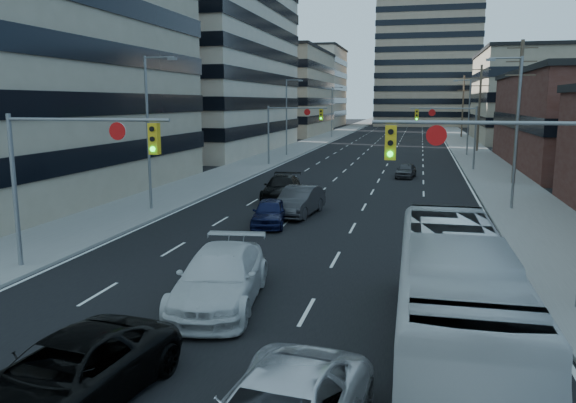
# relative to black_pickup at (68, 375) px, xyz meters

# --- Properties ---
(road_surface) EXTENTS (18.00, 300.00, 0.02)m
(road_surface) POSITION_rel_black_pickup_xyz_m (2.01, 130.57, -0.76)
(road_surface) COLOR black
(road_surface) RESTS_ON ground
(sidewalk_left) EXTENTS (5.00, 300.00, 0.15)m
(sidewalk_left) POSITION_rel_black_pickup_xyz_m (-9.49, 130.57, -0.69)
(sidewalk_left) COLOR slate
(sidewalk_left) RESTS_ON ground
(sidewalk_right) EXTENTS (5.00, 300.00, 0.15)m
(sidewalk_right) POSITION_rel_black_pickup_xyz_m (13.51, 130.57, -0.69)
(sidewalk_right) COLOR slate
(sidewalk_right) RESTS_ON ground
(office_left_mid) EXTENTS (26.00, 34.00, 28.00)m
(office_left_mid) POSITION_rel_black_pickup_xyz_m (-24.99, 60.57, 13.23)
(office_left_mid) COLOR #ADA089
(office_left_mid) RESTS_ON ground
(office_left_far) EXTENTS (20.00, 30.00, 16.00)m
(office_left_far) POSITION_rel_black_pickup_xyz_m (-21.99, 100.57, 7.23)
(office_left_far) COLOR gray
(office_left_far) RESTS_ON ground
(office_right_far) EXTENTS (22.00, 28.00, 14.00)m
(office_right_far) POSITION_rel_black_pickup_xyz_m (27.01, 88.57, 6.23)
(office_right_far) COLOR gray
(office_right_far) RESTS_ON ground
(apartment_tower) EXTENTS (26.00, 26.00, 58.00)m
(apartment_tower) POSITION_rel_black_pickup_xyz_m (8.01, 150.57, 28.23)
(apartment_tower) COLOR gray
(apartment_tower) RESTS_ON ground
(bg_block_left) EXTENTS (24.00, 24.00, 20.00)m
(bg_block_left) POSITION_rel_black_pickup_xyz_m (-25.99, 140.57, 9.23)
(bg_block_left) COLOR #ADA089
(bg_block_left) RESTS_ON ground
(bg_block_right) EXTENTS (22.00, 22.00, 12.00)m
(bg_block_right) POSITION_rel_black_pickup_xyz_m (34.01, 130.57, 5.23)
(bg_block_right) COLOR gray
(bg_block_right) RESTS_ON ground
(signal_near_left) EXTENTS (6.59, 0.33, 6.00)m
(signal_near_left) POSITION_rel_black_pickup_xyz_m (-5.44, 8.57, 3.56)
(signal_near_left) COLOR slate
(signal_near_left) RESTS_ON ground
(signal_near_right) EXTENTS (6.59, 0.33, 6.00)m
(signal_near_right) POSITION_rel_black_pickup_xyz_m (9.46, 8.57, 3.56)
(signal_near_right) COLOR slate
(signal_near_right) RESTS_ON ground
(signal_far_left) EXTENTS (6.09, 0.33, 6.00)m
(signal_far_left) POSITION_rel_black_pickup_xyz_m (-5.67, 45.57, 3.53)
(signal_far_left) COLOR slate
(signal_far_left) RESTS_ON ground
(signal_far_right) EXTENTS (6.09, 0.33, 6.00)m
(signal_far_right) POSITION_rel_black_pickup_xyz_m (9.69, 45.57, 3.53)
(signal_far_right) COLOR slate
(signal_far_right) RESTS_ON ground
(utility_pole_block) EXTENTS (2.20, 0.28, 11.00)m
(utility_pole_block) POSITION_rel_black_pickup_xyz_m (14.21, 36.57, 5.01)
(utility_pole_block) COLOR #4C3D2D
(utility_pole_block) RESTS_ON ground
(utility_pole_midblock) EXTENTS (2.20, 0.28, 11.00)m
(utility_pole_midblock) POSITION_rel_black_pickup_xyz_m (14.21, 66.57, 5.01)
(utility_pole_midblock) COLOR #4C3D2D
(utility_pole_midblock) RESTS_ON ground
(utility_pole_distant) EXTENTS (2.20, 0.28, 11.00)m
(utility_pole_distant) POSITION_rel_black_pickup_xyz_m (14.21, 96.57, 5.01)
(utility_pole_distant) COLOR #4C3D2D
(utility_pole_distant) RESTS_ON ground
(streetlight_left_near) EXTENTS (2.03, 0.22, 9.00)m
(streetlight_left_near) POSITION_rel_black_pickup_xyz_m (-8.33, 20.57, 4.29)
(streetlight_left_near) COLOR slate
(streetlight_left_near) RESTS_ON ground
(streetlight_left_mid) EXTENTS (2.03, 0.22, 9.00)m
(streetlight_left_mid) POSITION_rel_black_pickup_xyz_m (-8.33, 55.57, 4.29)
(streetlight_left_mid) COLOR slate
(streetlight_left_mid) RESTS_ON ground
(streetlight_left_far) EXTENTS (2.03, 0.22, 9.00)m
(streetlight_left_far) POSITION_rel_black_pickup_xyz_m (-8.33, 90.57, 4.29)
(streetlight_left_far) COLOR slate
(streetlight_left_far) RESTS_ON ground
(streetlight_right_near) EXTENTS (2.03, 0.22, 9.00)m
(streetlight_right_near) POSITION_rel_black_pickup_xyz_m (12.35, 25.57, 4.29)
(streetlight_right_near) COLOR slate
(streetlight_right_near) RESTS_ON ground
(streetlight_right_far) EXTENTS (2.03, 0.22, 9.00)m
(streetlight_right_far) POSITION_rel_black_pickup_xyz_m (12.35, 60.57, 4.29)
(streetlight_right_far) COLOR slate
(streetlight_right_far) RESTS_ON ground
(black_pickup) EXTENTS (3.26, 5.81, 1.53)m
(black_pickup) POSITION_rel_black_pickup_xyz_m (0.00, 0.00, 0.00)
(black_pickup) COLOR black
(black_pickup) RESTS_ON ground
(white_van) EXTENTS (3.27, 6.40, 1.78)m
(white_van) POSITION_rel_black_pickup_xyz_m (0.96, 6.66, 0.12)
(white_van) COLOR silver
(white_van) RESTS_ON ground
(transit_bus) EXTENTS (2.81, 11.41, 3.17)m
(transit_bus) POSITION_rel_black_pickup_xyz_m (8.01, 4.41, 0.82)
(transit_bus) COLOR #BCBCBC
(transit_bus) RESTS_ON ground
(sedan_blue) EXTENTS (2.21, 4.33, 1.41)m
(sedan_blue) POSITION_rel_black_pickup_xyz_m (-0.51, 18.23, -0.06)
(sedan_blue) COLOR black
(sedan_blue) RESTS_ON ground
(sedan_grey_center) EXTENTS (2.30, 5.16, 1.64)m
(sedan_grey_center) POSITION_rel_black_pickup_xyz_m (0.41, 21.25, 0.06)
(sedan_grey_center) COLOR #2D2D2F
(sedan_grey_center) RESTS_ON ground
(sedan_black_far) EXTENTS (2.66, 5.63, 1.59)m
(sedan_black_far) POSITION_rel_black_pickup_xyz_m (-1.78, 26.04, 0.03)
(sedan_black_far) COLOR black
(sedan_black_far) RESTS_ON ground
(sedan_grey_right) EXTENTS (1.91, 3.82, 1.25)m
(sedan_grey_right) POSITION_rel_black_pickup_xyz_m (5.94, 39.08, -0.14)
(sedan_grey_right) COLOR #353538
(sedan_grey_right) RESTS_ON ground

